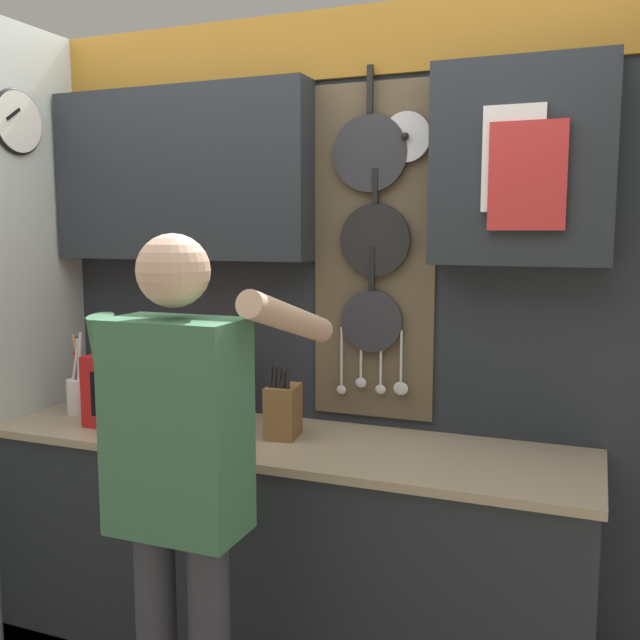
# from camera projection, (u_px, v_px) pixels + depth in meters

# --- Properties ---
(base_cabinet_counter) EXTENTS (2.25, 0.61, 0.90)m
(base_cabinet_counter) POSITION_uv_depth(u_px,v_px,m) (282.00, 554.00, 2.70)
(base_cabinet_counter) COLOR #23282D
(base_cabinet_counter) RESTS_ON ground_plane
(back_wall_unit) EXTENTS (2.82, 0.23, 2.50)m
(back_wall_unit) POSITION_uv_depth(u_px,v_px,m) (305.00, 263.00, 2.82)
(back_wall_unit) COLOR #23282D
(back_wall_unit) RESTS_ON ground_plane
(microwave) EXTENTS (0.48, 0.36, 0.28)m
(microwave) POSITION_uv_depth(u_px,v_px,m) (158.00, 388.00, 2.84)
(microwave) COLOR red
(microwave) RESTS_ON base_cabinet_counter
(knife_block) EXTENTS (0.13, 0.16, 0.28)m
(knife_block) POSITION_uv_depth(u_px,v_px,m) (283.00, 410.00, 2.65)
(knife_block) COLOR brown
(knife_block) RESTS_ON base_cabinet_counter
(utensil_crock) EXTENTS (0.11, 0.11, 0.35)m
(utensil_crock) POSITION_uv_depth(u_px,v_px,m) (80.00, 392.00, 2.99)
(utensil_crock) COLOR white
(utensil_crock) RESTS_ON base_cabinet_counter
(person) EXTENTS (0.54, 0.65, 1.66)m
(person) POSITION_uv_depth(u_px,v_px,m) (181.00, 471.00, 2.03)
(person) COLOR #383842
(person) RESTS_ON ground_plane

